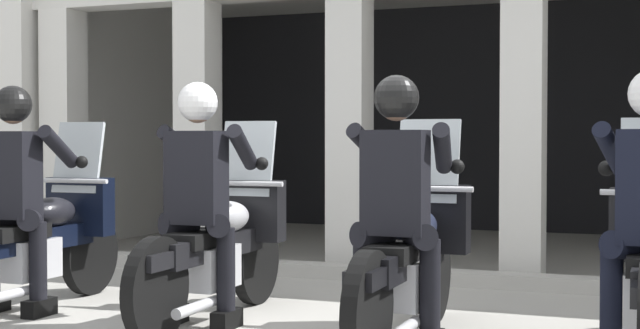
{
  "coord_description": "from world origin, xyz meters",
  "views": [
    {
      "loc": [
        2.17,
        -5.04,
        1.22
      ],
      "look_at": [
        0.0,
        0.58,
        1.05
      ],
      "focal_mm": 51.41,
      "sensor_mm": 36.0,
      "label": 1
    }
  ],
  "objects_px": {
    "motorcycle_far_left": "(42,238)",
    "police_officer_center_right": "(397,188)",
    "police_officer_far_left": "(15,179)",
    "motorcycle_center_right": "(410,257)",
    "police_officer_center_left": "(199,182)",
    "motorcycle_center_left": "(220,245)"
  },
  "relations": [
    {
      "from": "police_officer_far_left",
      "to": "motorcycle_center_right",
      "type": "distance_m",
      "value": 2.81
    },
    {
      "from": "motorcycle_far_left",
      "to": "motorcycle_center_left",
      "type": "height_order",
      "value": "same"
    },
    {
      "from": "police_officer_center_right",
      "to": "police_officer_far_left",
      "type": "bearing_deg",
      "value": 172.64
    },
    {
      "from": "police_officer_center_right",
      "to": "police_officer_center_left",
      "type": "bearing_deg",
      "value": 166.91
    },
    {
      "from": "motorcycle_far_left",
      "to": "police_officer_far_left",
      "type": "height_order",
      "value": "police_officer_far_left"
    },
    {
      "from": "motorcycle_center_left",
      "to": "police_officer_center_right",
      "type": "xyz_separation_m",
      "value": [
        1.38,
        -0.46,
        0.44
      ]
    },
    {
      "from": "police_officer_center_left",
      "to": "motorcycle_center_right",
      "type": "xyz_separation_m",
      "value": [
        1.38,
        0.11,
        -0.44
      ]
    },
    {
      "from": "motorcycle_center_left",
      "to": "police_officer_center_right",
      "type": "bearing_deg",
      "value": -24.8
    },
    {
      "from": "police_officer_far_left",
      "to": "police_officer_center_right",
      "type": "height_order",
      "value": "same"
    },
    {
      "from": "police_officer_center_left",
      "to": "police_officer_center_right",
      "type": "bearing_deg",
      "value": -13.66
    },
    {
      "from": "police_officer_far_left",
      "to": "police_officer_center_left",
      "type": "distance_m",
      "value": 1.39
    },
    {
      "from": "motorcycle_far_left",
      "to": "police_officer_far_left",
      "type": "xyz_separation_m",
      "value": [
        -0.0,
        -0.28,
        0.44
      ]
    },
    {
      "from": "motorcycle_far_left",
      "to": "police_officer_center_right",
      "type": "bearing_deg",
      "value": -16.9
    },
    {
      "from": "police_officer_far_left",
      "to": "police_officer_center_left",
      "type": "relative_size",
      "value": 1.0
    },
    {
      "from": "motorcycle_far_left",
      "to": "motorcycle_center_right",
      "type": "distance_m",
      "value": 2.77
    },
    {
      "from": "motorcycle_center_left",
      "to": "motorcycle_center_right",
      "type": "height_order",
      "value": "same"
    },
    {
      "from": "motorcycle_center_left",
      "to": "police_officer_center_left",
      "type": "height_order",
      "value": "police_officer_center_left"
    },
    {
      "from": "police_officer_center_left",
      "to": "police_officer_far_left",
      "type": "bearing_deg",
      "value": 177.84
    },
    {
      "from": "police_officer_far_left",
      "to": "motorcycle_center_right",
      "type": "height_order",
      "value": "police_officer_far_left"
    },
    {
      "from": "motorcycle_far_left",
      "to": "police_officer_far_left",
      "type": "distance_m",
      "value": 0.52
    },
    {
      "from": "police_officer_center_left",
      "to": "police_officer_center_right",
      "type": "distance_m",
      "value": 1.39
    },
    {
      "from": "police_officer_far_left",
      "to": "motorcycle_center_left",
      "type": "bearing_deg",
      "value": 6.04
    }
  ]
}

